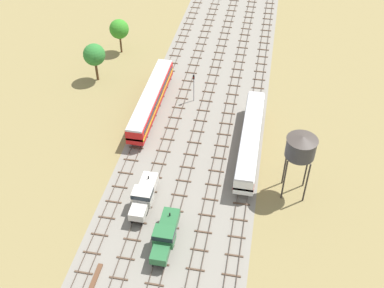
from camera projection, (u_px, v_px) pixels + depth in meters
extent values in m
plane|color=olive|center=(201.00, 119.00, 81.50)|extent=(480.00, 480.00, 0.00)
cube|color=gray|center=(201.00, 119.00, 81.49)|extent=(22.11, 176.00, 0.01)
cube|color=#47382D|center=(148.00, 109.00, 83.46)|extent=(0.07, 126.00, 0.15)
cube|color=#47382D|center=(156.00, 110.00, 83.26)|extent=(0.07, 126.00, 0.15)
cube|color=brown|center=(84.00, 273.00, 57.76)|extent=(2.40, 0.22, 0.14)
cube|color=brown|center=(92.00, 253.00, 59.99)|extent=(2.40, 0.22, 0.14)
cube|color=brown|center=(100.00, 235.00, 62.23)|extent=(2.40, 0.22, 0.14)
cube|color=brown|center=(107.00, 218.00, 64.46)|extent=(2.40, 0.22, 0.14)
cube|color=brown|center=(113.00, 202.00, 66.70)|extent=(2.40, 0.22, 0.14)
cube|color=brown|center=(120.00, 187.00, 68.93)|extent=(2.40, 0.22, 0.14)
cube|color=brown|center=(126.00, 173.00, 71.17)|extent=(2.40, 0.22, 0.14)
cube|color=brown|center=(131.00, 160.00, 73.40)|extent=(2.40, 0.22, 0.14)
cube|color=brown|center=(136.00, 148.00, 75.64)|extent=(2.40, 0.22, 0.14)
cube|color=brown|center=(141.00, 136.00, 77.87)|extent=(2.40, 0.22, 0.14)
cube|color=brown|center=(146.00, 125.00, 80.10)|extent=(2.40, 0.22, 0.14)
cube|color=brown|center=(150.00, 115.00, 82.34)|extent=(2.40, 0.22, 0.14)
cube|color=brown|center=(154.00, 105.00, 84.57)|extent=(2.40, 0.22, 0.14)
cube|color=brown|center=(158.00, 96.00, 86.81)|extent=(2.40, 0.22, 0.14)
cube|color=brown|center=(162.00, 87.00, 89.04)|extent=(2.40, 0.22, 0.14)
cube|color=brown|center=(165.00, 79.00, 91.28)|extent=(2.40, 0.22, 0.14)
cube|color=brown|center=(169.00, 71.00, 93.51)|extent=(2.40, 0.22, 0.14)
cube|color=brown|center=(172.00, 63.00, 95.74)|extent=(2.40, 0.22, 0.14)
cube|color=brown|center=(175.00, 56.00, 97.98)|extent=(2.40, 0.22, 0.14)
cube|color=brown|center=(178.00, 49.00, 100.21)|extent=(2.40, 0.22, 0.14)
cube|color=brown|center=(181.00, 42.00, 102.45)|extent=(2.40, 0.22, 0.14)
cube|color=brown|center=(184.00, 36.00, 104.68)|extent=(2.40, 0.22, 0.14)
cube|color=brown|center=(186.00, 30.00, 106.92)|extent=(2.40, 0.22, 0.14)
cube|color=brown|center=(189.00, 24.00, 109.15)|extent=(2.40, 0.22, 0.14)
cube|color=brown|center=(191.00, 18.00, 111.39)|extent=(2.40, 0.22, 0.14)
cube|color=brown|center=(193.00, 13.00, 113.62)|extent=(2.40, 0.22, 0.14)
cube|color=brown|center=(195.00, 8.00, 115.85)|extent=(2.40, 0.22, 0.14)
cube|color=brown|center=(198.00, 3.00, 118.09)|extent=(2.40, 0.22, 0.14)
cube|color=#47382D|center=(173.00, 112.00, 82.83)|extent=(0.07, 126.00, 0.15)
cube|color=#47382D|center=(181.00, 112.00, 82.63)|extent=(0.07, 126.00, 0.15)
cube|color=brown|center=(119.00, 278.00, 57.13)|extent=(2.40, 0.22, 0.14)
cube|color=brown|center=(126.00, 258.00, 59.36)|extent=(2.40, 0.22, 0.14)
cube|color=brown|center=(132.00, 240.00, 61.60)|extent=(2.40, 0.22, 0.14)
cube|color=brown|center=(138.00, 222.00, 63.83)|extent=(2.40, 0.22, 0.14)
cube|color=brown|center=(144.00, 206.00, 66.07)|extent=(2.40, 0.22, 0.14)
cube|color=brown|center=(149.00, 191.00, 68.30)|extent=(2.40, 0.22, 0.14)
cube|color=brown|center=(154.00, 177.00, 70.54)|extent=(2.40, 0.22, 0.14)
cube|color=brown|center=(159.00, 164.00, 72.77)|extent=(2.40, 0.22, 0.14)
cube|color=brown|center=(163.00, 151.00, 75.00)|extent=(2.40, 0.22, 0.14)
cube|color=brown|center=(168.00, 139.00, 77.24)|extent=(2.40, 0.22, 0.14)
cube|color=brown|center=(171.00, 128.00, 79.47)|extent=(2.40, 0.22, 0.14)
cube|color=brown|center=(175.00, 118.00, 81.71)|extent=(2.40, 0.22, 0.14)
cube|color=brown|center=(179.00, 108.00, 83.94)|extent=(2.40, 0.22, 0.14)
cube|color=brown|center=(182.00, 98.00, 86.18)|extent=(2.40, 0.22, 0.14)
cube|color=brown|center=(185.00, 89.00, 88.41)|extent=(2.40, 0.22, 0.14)
cube|color=brown|center=(188.00, 81.00, 90.65)|extent=(2.40, 0.22, 0.14)
cube|color=brown|center=(191.00, 73.00, 92.88)|extent=(2.40, 0.22, 0.14)
cube|color=brown|center=(194.00, 65.00, 95.11)|extent=(2.40, 0.22, 0.14)
cube|color=brown|center=(196.00, 58.00, 97.35)|extent=(2.40, 0.22, 0.14)
cube|color=brown|center=(199.00, 51.00, 99.58)|extent=(2.40, 0.22, 0.14)
cube|color=brown|center=(201.00, 44.00, 101.82)|extent=(2.40, 0.22, 0.14)
cube|color=brown|center=(203.00, 37.00, 104.05)|extent=(2.40, 0.22, 0.14)
cube|color=brown|center=(206.00, 31.00, 106.29)|extent=(2.40, 0.22, 0.14)
cube|color=brown|center=(208.00, 25.00, 108.52)|extent=(2.40, 0.22, 0.14)
cube|color=brown|center=(210.00, 20.00, 110.76)|extent=(2.40, 0.22, 0.14)
cube|color=brown|center=(212.00, 14.00, 112.99)|extent=(2.40, 0.22, 0.14)
cube|color=brown|center=(213.00, 9.00, 115.22)|extent=(2.40, 0.22, 0.14)
cube|color=brown|center=(215.00, 4.00, 117.46)|extent=(2.40, 0.22, 0.14)
cube|color=#47382D|center=(198.00, 114.00, 82.20)|extent=(0.07, 126.00, 0.15)
cube|color=#47382D|center=(206.00, 115.00, 82.00)|extent=(0.07, 126.00, 0.15)
cube|color=brown|center=(154.00, 284.00, 56.50)|extent=(2.40, 0.22, 0.14)
cube|color=brown|center=(160.00, 264.00, 58.73)|extent=(2.40, 0.22, 0.14)
cube|color=brown|center=(165.00, 245.00, 60.97)|extent=(2.40, 0.22, 0.14)
cube|color=brown|center=(170.00, 227.00, 63.20)|extent=(2.40, 0.22, 0.14)
cube|color=brown|center=(175.00, 211.00, 65.44)|extent=(2.40, 0.22, 0.14)
cube|color=brown|center=(179.00, 195.00, 67.67)|extent=(2.40, 0.22, 0.14)
cube|color=brown|center=(184.00, 181.00, 69.91)|extent=(2.40, 0.22, 0.14)
cube|color=brown|center=(187.00, 167.00, 72.14)|extent=(2.40, 0.22, 0.14)
cube|color=brown|center=(191.00, 155.00, 74.37)|extent=(2.40, 0.22, 0.14)
cube|color=brown|center=(194.00, 143.00, 76.61)|extent=(2.40, 0.22, 0.14)
cube|color=brown|center=(197.00, 131.00, 78.84)|extent=(2.40, 0.22, 0.14)
cube|color=brown|center=(200.00, 121.00, 81.08)|extent=(2.40, 0.22, 0.14)
cube|color=brown|center=(203.00, 111.00, 83.31)|extent=(2.40, 0.22, 0.14)
cube|color=brown|center=(206.00, 101.00, 85.55)|extent=(2.40, 0.22, 0.14)
cube|color=brown|center=(209.00, 92.00, 87.78)|extent=(2.40, 0.22, 0.14)
cube|color=brown|center=(211.00, 83.00, 90.01)|extent=(2.40, 0.22, 0.14)
cube|color=brown|center=(213.00, 75.00, 92.25)|extent=(2.40, 0.22, 0.14)
cube|color=brown|center=(216.00, 67.00, 94.48)|extent=(2.40, 0.22, 0.14)
cube|color=brown|center=(218.00, 60.00, 96.72)|extent=(2.40, 0.22, 0.14)
cube|color=brown|center=(220.00, 53.00, 98.95)|extent=(2.40, 0.22, 0.14)
cube|color=brown|center=(222.00, 46.00, 101.19)|extent=(2.40, 0.22, 0.14)
cube|color=brown|center=(223.00, 39.00, 103.42)|extent=(2.40, 0.22, 0.14)
cube|color=brown|center=(225.00, 33.00, 105.66)|extent=(2.40, 0.22, 0.14)
cube|color=brown|center=(227.00, 27.00, 107.89)|extent=(2.40, 0.22, 0.14)
cube|color=brown|center=(228.00, 21.00, 110.12)|extent=(2.40, 0.22, 0.14)
cube|color=brown|center=(230.00, 16.00, 112.36)|extent=(2.40, 0.22, 0.14)
cube|color=brown|center=(232.00, 11.00, 114.59)|extent=(2.40, 0.22, 0.14)
cube|color=brown|center=(233.00, 5.00, 116.83)|extent=(2.40, 0.22, 0.14)
cube|color=brown|center=(234.00, 1.00, 119.06)|extent=(2.40, 0.22, 0.14)
cube|color=#47382D|center=(223.00, 117.00, 81.57)|extent=(0.07, 126.00, 0.15)
cube|color=#47382D|center=(231.00, 118.00, 81.37)|extent=(0.07, 126.00, 0.15)
cube|color=brown|center=(195.00, 269.00, 58.10)|extent=(2.40, 0.22, 0.14)
cube|color=brown|center=(199.00, 250.00, 60.34)|extent=(2.40, 0.22, 0.14)
cube|color=brown|center=(203.00, 232.00, 62.57)|extent=(2.40, 0.22, 0.14)
cube|color=brown|center=(207.00, 215.00, 64.81)|extent=(2.40, 0.22, 0.14)
cube|color=brown|center=(210.00, 199.00, 67.04)|extent=(2.40, 0.22, 0.14)
cube|color=brown|center=(213.00, 185.00, 69.27)|extent=(2.40, 0.22, 0.14)
cube|color=brown|center=(216.00, 171.00, 71.51)|extent=(2.40, 0.22, 0.14)
cube|color=brown|center=(219.00, 158.00, 73.74)|extent=(2.40, 0.22, 0.14)
cube|color=brown|center=(221.00, 146.00, 75.98)|extent=(2.40, 0.22, 0.14)
cube|color=brown|center=(224.00, 134.00, 78.21)|extent=(2.40, 0.22, 0.14)
cube|color=brown|center=(226.00, 124.00, 80.45)|extent=(2.40, 0.22, 0.14)
cube|color=brown|center=(228.00, 113.00, 82.68)|extent=(2.40, 0.22, 0.14)
cube|color=brown|center=(230.00, 104.00, 84.92)|extent=(2.40, 0.22, 0.14)
cube|color=brown|center=(232.00, 94.00, 87.15)|extent=(2.40, 0.22, 0.14)
cube|color=brown|center=(234.00, 86.00, 89.38)|extent=(2.40, 0.22, 0.14)
cube|color=brown|center=(236.00, 77.00, 91.62)|extent=(2.40, 0.22, 0.14)
cube|color=brown|center=(238.00, 69.00, 93.85)|extent=(2.40, 0.22, 0.14)
cube|color=brown|center=(239.00, 62.00, 96.09)|extent=(2.40, 0.22, 0.14)
cube|color=brown|center=(241.00, 55.00, 98.32)|extent=(2.40, 0.22, 0.14)
cube|color=brown|center=(242.00, 48.00, 100.56)|extent=(2.40, 0.22, 0.14)
cube|color=brown|center=(244.00, 41.00, 102.79)|extent=(2.40, 0.22, 0.14)
cube|color=brown|center=(245.00, 35.00, 105.03)|extent=(2.40, 0.22, 0.14)
cube|color=brown|center=(246.00, 29.00, 107.26)|extent=(2.40, 0.22, 0.14)
cube|color=brown|center=(248.00, 23.00, 109.49)|extent=(2.40, 0.22, 0.14)
cube|color=brown|center=(249.00, 17.00, 111.73)|extent=(2.40, 0.22, 0.14)
cube|color=brown|center=(250.00, 12.00, 113.96)|extent=(2.40, 0.22, 0.14)
cube|color=brown|center=(251.00, 7.00, 116.20)|extent=(2.40, 0.22, 0.14)
cube|color=brown|center=(252.00, 2.00, 118.43)|extent=(2.40, 0.22, 0.14)
cube|color=#47382D|center=(249.00, 120.00, 80.94)|extent=(0.07, 126.00, 0.15)
cube|color=#47382D|center=(257.00, 121.00, 80.74)|extent=(0.07, 126.00, 0.15)
cube|color=brown|center=(231.00, 275.00, 57.47)|extent=(2.40, 0.22, 0.14)
cube|color=brown|center=(234.00, 255.00, 59.71)|extent=(2.40, 0.22, 0.14)
cube|color=brown|center=(237.00, 237.00, 61.94)|extent=(2.40, 0.22, 0.14)
cube|color=brown|center=(239.00, 220.00, 64.18)|extent=(2.40, 0.22, 0.14)
cube|color=brown|center=(241.00, 204.00, 66.41)|extent=(2.40, 0.22, 0.14)
cube|color=brown|center=(244.00, 189.00, 68.64)|extent=(2.40, 0.22, 0.14)
cube|color=brown|center=(246.00, 175.00, 70.88)|extent=(2.40, 0.22, 0.14)
cube|color=brown|center=(247.00, 162.00, 73.11)|extent=(2.40, 0.22, 0.14)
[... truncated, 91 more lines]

